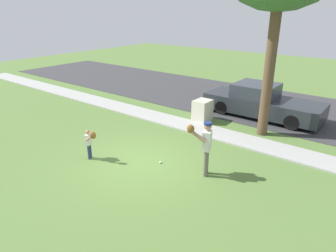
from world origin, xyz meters
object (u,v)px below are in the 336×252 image
Objects in this scene: person_adult at (205,143)px; baseball at (160,162)px; utility_cabinet at (202,111)px; parked_pickup_dark at (261,102)px; person_child at (90,140)px.

person_adult is 22.73× the size of baseball.
person_adult reaches higher than baseball.
baseball is at bearing -75.99° from utility_cabinet.
parked_pickup_dark is (-0.75, 6.15, -0.38)m from person_adult.
parked_pickup_dark reaches higher than baseball.
baseball is 0.08× the size of utility_cabinet.
person_child is 14.44× the size of baseball.
parked_pickup_dark reaches higher than utility_cabinet.
person_adult is 1.77× the size of utility_cabinet.
parked_pickup_dark is at bearing 50.39° from utility_cabinet.
person_child is 0.21× the size of parked_pickup_dark.
parked_pickup_dark is at bearing 48.01° from person_child.
person_adult is at bearing -83.06° from parked_pickup_dark.
utility_cabinet is 0.18× the size of parked_pickup_dark.
person_child is at bearing 0.32° from person_adult.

